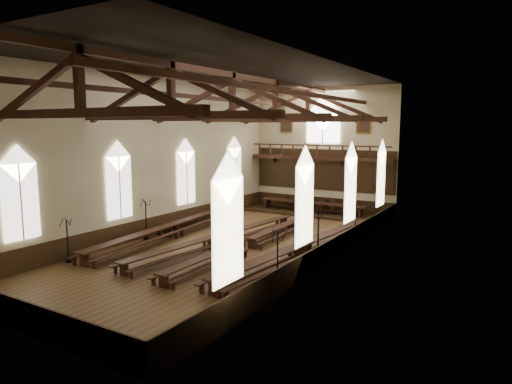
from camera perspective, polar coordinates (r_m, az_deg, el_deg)
ground at (r=26.63m, az=-2.87°, el=-6.86°), size 26.00×26.00×0.00m
room_walls at (r=25.73m, az=-2.97°, el=7.18°), size 26.00×26.00×26.00m
wainscot_band at (r=26.49m, az=-2.88°, el=-5.60°), size 12.00×26.00×1.20m
side_windows at (r=25.92m, az=-2.93°, el=1.16°), size 11.85×19.80×4.50m
end_window at (r=37.12m, az=8.39°, el=8.58°), size 2.80×0.12×3.80m
minstrels_gallery at (r=37.02m, az=8.14°, el=3.45°), size 11.80×1.24×3.70m
portraits at (r=37.11m, az=8.38°, el=8.39°), size 7.75×0.09×1.45m
roof_trusses at (r=25.76m, az=-3.00°, el=11.09°), size 11.70×25.70×2.80m
refectory_row_a at (r=29.47m, az=-10.67°, el=-4.35°), size 2.35×15.02×0.80m
refectory_row_b at (r=26.67m, az=-4.50°, el=-5.70°), size 2.10×14.17×0.71m
refectory_row_c at (r=25.38m, az=-1.48°, el=-6.45°), size 1.44×13.75×0.68m
refectory_row_d at (r=24.51m, az=6.00°, el=-6.80°), size 2.31×15.05×0.81m
dais at (r=36.45m, az=6.99°, el=-2.65°), size 11.40×2.80×0.19m
high_table at (r=36.31m, az=7.01°, el=-1.45°), size 8.66×1.04×0.81m
high_chairs at (r=37.09m, az=7.54°, el=-1.39°), size 6.82×0.53×1.10m
candelabrum_left_near at (r=25.41m, az=-22.44°, el=-6.57°), size 0.67×0.70×2.32m
candelabrum_left_mid at (r=28.91m, az=-13.55°, el=-4.30°), size 0.77×0.72×2.54m
candelabrum_left_far at (r=34.63m, az=-4.63°, el=-1.92°), size 0.74×0.86×2.80m
candelabrum_right_near at (r=19.66m, az=2.70°, el=-9.95°), size 0.76×0.78×2.60m
candelabrum_right_mid at (r=23.33m, az=7.74°, el=-6.88°), size 0.87×0.82×2.88m
candelabrum_right_far at (r=28.48m, az=12.28°, el=-4.59°), size 0.64×0.71×2.32m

